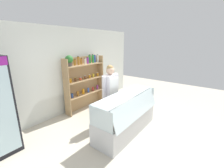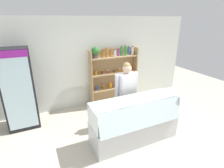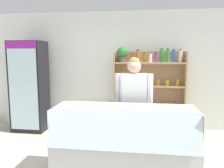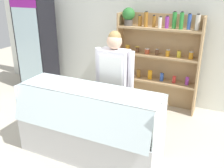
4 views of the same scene
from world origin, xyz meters
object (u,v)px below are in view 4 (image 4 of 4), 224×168
object	(u,v)px
deli_display_case	(89,135)
shop_clerk	(114,78)
drinks_fridge	(37,46)
shelving_unit	(156,53)

from	to	relation	value
deli_display_case	shop_clerk	world-z (taller)	shop_clerk
drinks_fridge	deli_display_case	distance (m)	2.89
deli_display_case	shop_clerk	size ratio (longest dim) A/B	1.17
drinks_fridge	deli_display_case	xyz separation A→B (m)	(2.26, -1.67, -0.69)
drinks_fridge	shop_clerk	xyz separation A→B (m)	(2.37, -1.08, -0.01)
deli_display_case	drinks_fridge	bearing A→B (deg)	143.63
shelving_unit	deli_display_case	size ratio (longest dim) A/B	0.96
drinks_fridge	shelving_unit	xyz separation A→B (m)	(2.62, 0.27, 0.06)
drinks_fridge	shelving_unit	bearing A→B (deg)	5.83
shelving_unit	deli_display_case	xyz separation A→B (m)	(-0.35, -1.93, -0.75)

